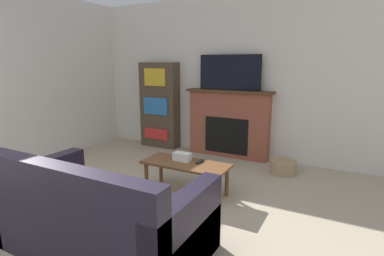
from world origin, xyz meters
name	(u,v)px	position (x,y,z in m)	size (l,w,h in m)	color
wall_back	(230,78)	(0.00, 3.89, 1.35)	(6.18, 0.06, 2.70)	silver
wall_side	(26,79)	(-2.62, 1.93, 1.35)	(0.06, 4.86, 2.70)	silver
fireplace	(229,123)	(0.05, 3.75, 0.58)	(1.50, 0.28, 1.16)	brown
tv	(230,72)	(0.05, 3.73, 1.45)	(1.07, 0.03, 0.58)	black
couch	(99,218)	(0.05, 0.70, 0.29)	(1.81, 0.97, 0.88)	black
coffee_table	(186,167)	(0.15, 2.05, 0.35)	(1.08, 0.45, 0.40)	brown
tissue_box	(182,157)	(0.07, 2.11, 0.45)	(0.22, 0.12, 0.10)	white
remote_control	(200,162)	(0.30, 2.14, 0.41)	(0.04, 0.15, 0.02)	black
bookshelf	(160,105)	(-1.36, 3.73, 0.81)	(0.76, 0.29, 1.61)	#4C3D2D
storage_basket	(284,167)	(1.09, 3.34, 0.10)	(0.38, 0.38, 0.19)	tan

